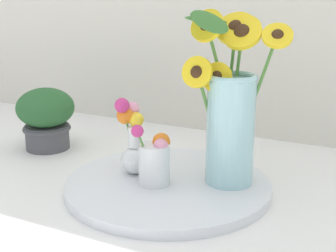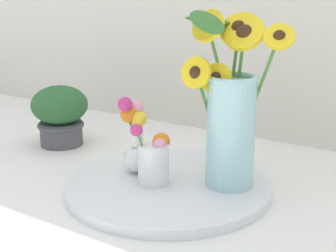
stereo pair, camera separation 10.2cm
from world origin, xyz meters
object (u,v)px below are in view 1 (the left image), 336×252
vase_small_center (155,159)px  potted_plant (46,116)px  mason_jar_sunflowers (230,111)px  serving_tray (168,185)px  vase_bulb_right (133,141)px

vase_small_center → potted_plant: size_ratio=0.79×
mason_jar_sunflowers → vase_small_center: mason_jar_sunflowers is taller
serving_tray → mason_jar_sunflowers: bearing=26.5°
potted_plant → mason_jar_sunflowers: bearing=-4.9°
vase_small_center → vase_bulb_right: size_ratio=0.78×
serving_tray → vase_bulb_right: vase_bulb_right is taller
serving_tray → vase_bulb_right: size_ratio=2.59×
serving_tray → potted_plant: 0.46m
serving_tray → mason_jar_sunflowers: mason_jar_sunflowers is taller
mason_jar_sunflowers → vase_bulb_right: bearing=-167.4°
mason_jar_sunflowers → potted_plant: 0.57m
vase_small_center → potted_plant: bearing=162.4°
vase_bulb_right → potted_plant: 0.36m
vase_bulb_right → potted_plant: size_ratio=1.02×
serving_tray → mason_jar_sunflowers: size_ratio=1.20×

